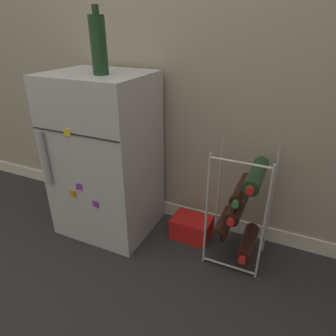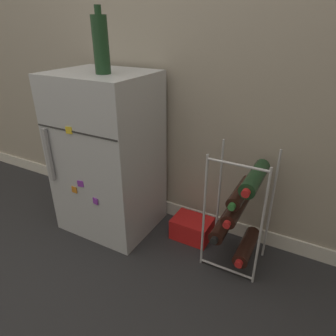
% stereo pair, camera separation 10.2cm
% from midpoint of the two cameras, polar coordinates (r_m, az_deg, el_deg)
% --- Properties ---
extents(ground_plane, '(14.00, 14.00, 0.00)m').
position_cam_midpoint_polar(ground_plane, '(1.64, -2.97, -19.98)').
color(ground_plane, '#28282B').
extents(wall_back, '(6.86, 0.07, 2.50)m').
position_cam_midpoint_polar(wall_back, '(1.66, 6.03, 27.97)').
color(wall_back, '#9E9384').
rests_on(wall_back, ground_plane).
extents(mini_fridge, '(0.54, 0.48, 0.95)m').
position_cam_midpoint_polar(mini_fridge, '(1.79, -13.49, 2.09)').
color(mini_fridge, '#B7BABF').
rests_on(mini_fridge, ground_plane).
extents(wine_rack, '(0.29, 0.32, 0.64)m').
position_cam_midpoint_polar(wine_rack, '(1.58, 12.06, -7.64)').
color(wine_rack, '#B2B2B7').
rests_on(wine_rack, ground_plane).
extents(soda_box, '(0.23, 0.17, 0.13)m').
position_cam_midpoint_polar(soda_box, '(1.85, 2.91, -11.19)').
color(soda_box, red).
rests_on(soda_box, ground_plane).
extents(fridge_top_bottle, '(0.08, 0.08, 0.30)m').
position_cam_midpoint_polar(fridge_top_bottle, '(1.57, -15.05, 21.72)').
color(fridge_top_bottle, '#19381E').
rests_on(fridge_top_bottle, mini_fridge).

